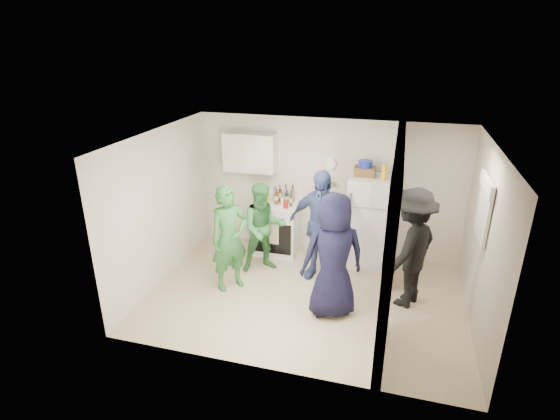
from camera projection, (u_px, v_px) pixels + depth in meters
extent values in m
plane|color=#C4AC8A|center=(306.00, 296.00, 6.86)|extent=(4.80, 4.80, 0.00)
plane|color=silver|center=(327.00, 187.00, 7.91)|extent=(4.80, 0.00, 4.80)
plane|color=silver|center=(275.00, 282.00, 4.87)|extent=(4.80, 0.00, 4.80)
plane|color=silver|center=(161.00, 207.00, 6.99)|extent=(0.00, 3.40, 3.40)
plane|color=silver|center=(484.00, 243.00, 5.80)|extent=(0.00, 3.40, 3.40)
plane|color=white|center=(310.00, 139.00, 5.93)|extent=(4.80, 4.80, 0.00)
cube|color=silver|center=(394.00, 205.00, 7.08)|extent=(0.12, 1.20, 2.50)
cube|color=silver|center=(388.00, 270.00, 5.11)|extent=(0.12, 1.20, 2.50)
cube|color=silver|center=(399.00, 160.00, 5.71)|extent=(0.12, 1.00, 0.40)
cube|color=white|center=(277.00, 227.00, 8.11)|extent=(0.82, 0.68, 0.98)
cube|color=silver|center=(250.00, 152.00, 7.88)|extent=(0.95, 0.34, 0.70)
cube|color=silver|center=(367.00, 222.00, 7.56)|extent=(0.67, 0.65, 1.62)
cube|color=brown|center=(365.00, 171.00, 7.30)|extent=(0.35, 0.25, 0.15)
cylinder|color=navy|center=(365.00, 164.00, 7.26)|extent=(0.24, 0.24, 0.11)
cylinder|color=yellow|center=(384.00, 172.00, 7.07)|extent=(0.09, 0.09, 0.25)
cylinder|color=white|center=(331.00, 164.00, 7.72)|extent=(0.22, 0.02, 0.22)
cube|color=olive|center=(327.00, 183.00, 7.83)|extent=(0.35, 0.08, 0.03)
cube|color=black|center=(485.00, 209.00, 5.83)|extent=(0.03, 0.70, 0.80)
cube|color=white|center=(484.00, 209.00, 5.84)|extent=(0.04, 0.76, 0.86)
cube|color=white|center=(487.00, 184.00, 5.71)|extent=(0.04, 0.82, 0.18)
cylinder|color=#FFF715|center=(267.00, 200.00, 7.72)|extent=(0.09, 0.09, 0.25)
cylinder|color=#AF140B|center=(286.00, 205.00, 7.68)|extent=(0.09, 0.09, 0.12)
imported|color=#2C6F3D|center=(229.00, 239.00, 6.81)|extent=(0.72, 0.74, 1.72)
imported|color=#398147|center=(264.00, 228.00, 7.38)|extent=(0.95, 0.89, 1.57)
imported|color=#334770|center=(320.00, 225.00, 7.09)|extent=(1.18, 0.73, 1.88)
imported|color=black|center=(333.00, 256.00, 6.13)|extent=(1.07, 0.91, 1.85)
imported|color=black|center=(410.00, 248.00, 6.38)|extent=(1.16, 1.37, 1.84)
cylinder|color=olive|center=(263.00, 192.00, 8.06)|extent=(0.08, 0.08, 0.27)
cylinder|color=#194B1B|center=(266.00, 197.00, 7.87)|extent=(0.07, 0.07, 0.25)
cylinder|color=#A9ADB7|center=(275.00, 193.00, 8.03)|extent=(0.06, 0.06, 0.26)
cylinder|color=maroon|center=(276.00, 196.00, 7.84)|extent=(0.07, 0.07, 0.28)
cylinder|color=#959DA5|center=(286.00, 192.00, 8.01)|extent=(0.07, 0.07, 0.31)
cylinder|color=#11311C|center=(287.00, 197.00, 7.86)|extent=(0.08, 0.08, 0.26)
cylinder|color=#986031|center=(292.00, 193.00, 7.93)|extent=(0.07, 0.07, 0.33)
cylinder|color=silver|center=(259.00, 196.00, 7.84)|extent=(0.07, 0.07, 0.31)
cylinder|color=#4F150D|center=(280.00, 193.00, 7.94)|extent=(0.06, 0.06, 0.31)
cylinder|color=#1C5228|center=(291.00, 199.00, 7.71)|extent=(0.06, 0.06, 0.30)
cylinder|color=brown|center=(267.00, 194.00, 7.98)|extent=(0.07, 0.07, 0.26)
cylinder|color=#ABB1BD|center=(282.00, 200.00, 7.72)|extent=(0.06, 0.06, 0.26)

